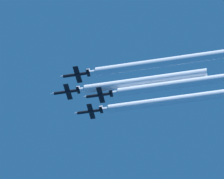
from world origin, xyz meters
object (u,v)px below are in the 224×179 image
object	(u,v)px
jet_slot	(98,95)
jet_right_wingman	(89,112)
jet_lead	(66,92)
jet_left_wingman	(75,75)

from	to	relation	value
jet_slot	jet_right_wingman	bearing A→B (deg)	30.18
jet_lead	jet_right_wingman	world-z (taller)	jet_lead
jet_left_wingman	jet_slot	distance (m)	12.40
jet_lead	jet_left_wingman	world-z (taller)	jet_lead
jet_right_wingman	jet_slot	size ratio (longest dim) A/B	1.00
jet_right_wingman	jet_slot	world-z (taller)	jet_right_wingman
jet_left_wingman	jet_slot	xyz separation A→B (m)	(10.26, -6.72, -1.83)
jet_right_wingman	jet_lead	bearing A→B (deg)	146.78
jet_right_wingman	jet_slot	distance (m)	11.85
jet_lead	jet_right_wingman	bearing A→B (deg)	-33.22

